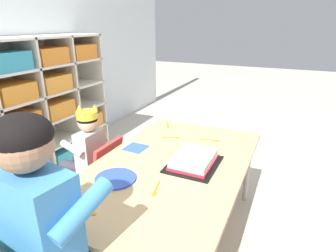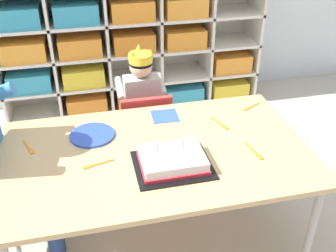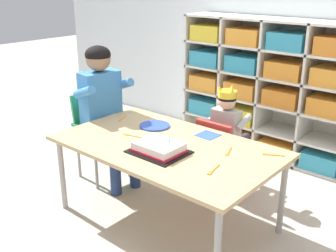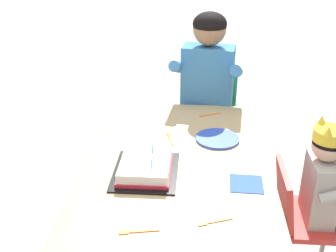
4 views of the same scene
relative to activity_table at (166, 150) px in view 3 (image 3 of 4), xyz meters
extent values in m
plane|color=#BCB2A3|center=(0.00, 0.00, -0.52)|extent=(16.00, 16.00, 0.00)
cube|color=silver|center=(0.00, 1.71, 0.79)|extent=(6.15, 0.10, 2.61)
cube|color=silver|center=(0.11, 1.64, 0.10)|extent=(2.02, 0.01, 1.23)
cube|color=silver|center=(-0.88, 1.47, 0.10)|extent=(0.02, 0.36, 1.23)
cube|color=silver|center=(-0.49, 1.47, 0.10)|extent=(0.02, 0.36, 1.23)
cube|color=silver|center=(-0.09, 1.47, 0.10)|extent=(0.02, 0.36, 1.23)
cube|color=silver|center=(0.31, 1.47, 0.10)|extent=(0.02, 0.36, 1.23)
cube|color=silver|center=(0.11, 1.47, -0.51)|extent=(2.02, 0.36, 0.02)
cube|color=silver|center=(0.11, 1.47, -0.26)|extent=(2.02, 0.36, 0.02)
cube|color=silver|center=(0.11, 1.47, -0.02)|extent=(2.02, 0.36, 0.02)
cube|color=silver|center=(0.11, 1.47, 0.22)|extent=(2.02, 0.36, 0.02)
cube|color=silver|center=(0.11, 1.47, 0.46)|extent=(2.02, 0.36, 0.02)
cube|color=silver|center=(0.11, 1.47, 0.70)|extent=(2.02, 0.36, 0.02)
cube|color=orange|center=(-0.29, 1.45, -0.42)|extent=(0.31, 0.29, 0.14)
cube|color=orange|center=(0.11, 1.45, -0.42)|extent=(0.31, 0.29, 0.14)
cube|color=teal|center=(0.51, 1.45, -0.42)|extent=(0.31, 0.29, 0.14)
cube|color=teal|center=(-0.69, 1.45, -0.18)|extent=(0.31, 0.29, 0.14)
cube|color=yellow|center=(-0.29, 1.45, -0.18)|extent=(0.31, 0.29, 0.14)
cube|color=orange|center=(-0.69, 1.45, 0.06)|extent=(0.31, 0.29, 0.14)
cube|color=orange|center=(-0.29, 1.45, 0.06)|extent=(0.31, 0.29, 0.14)
cube|color=orange|center=(0.11, 1.45, 0.06)|extent=(0.31, 0.29, 0.14)
cube|color=orange|center=(0.51, 1.45, 0.06)|extent=(0.31, 0.29, 0.14)
cube|color=teal|center=(-0.69, 1.45, 0.30)|extent=(0.31, 0.29, 0.14)
cube|color=teal|center=(-0.29, 1.45, 0.30)|extent=(0.31, 0.29, 0.14)
cube|color=orange|center=(0.11, 1.45, 0.30)|extent=(0.31, 0.29, 0.14)
cube|color=orange|center=(0.51, 1.45, 0.30)|extent=(0.31, 0.29, 0.14)
cube|color=yellow|center=(-0.69, 1.45, 0.54)|extent=(0.31, 0.29, 0.14)
cube|color=orange|center=(-0.29, 1.45, 0.54)|extent=(0.31, 0.29, 0.14)
cube|color=teal|center=(0.11, 1.45, 0.54)|extent=(0.31, 0.29, 0.14)
cube|color=tan|center=(0.00, 0.00, 0.03)|extent=(1.43, 0.84, 0.03)
cylinder|color=#9E9993|center=(-0.65, -0.36, -0.25)|extent=(0.04, 0.04, 0.53)
cylinder|color=#9E9993|center=(0.65, -0.36, -0.25)|extent=(0.04, 0.04, 0.53)
cylinder|color=#9E9993|center=(-0.65, 0.36, -0.25)|extent=(0.04, 0.04, 0.53)
cylinder|color=#9E9993|center=(0.65, 0.36, -0.25)|extent=(0.04, 0.04, 0.53)
cube|color=red|center=(0.04, 0.62, -0.17)|extent=(0.32, 0.29, 0.03)
cube|color=red|center=(0.04, 0.48, -0.05)|extent=(0.29, 0.06, 0.23)
cylinder|color=gray|center=(0.17, 0.73, -0.35)|extent=(0.02, 0.02, 0.33)
cylinder|color=gray|center=(-0.09, 0.73, -0.35)|extent=(0.02, 0.02, 0.33)
cylinder|color=gray|center=(0.17, 0.50, -0.35)|extent=(0.02, 0.02, 0.33)
cylinder|color=gray|center=(-0.09, 0.50, -0.35)|extent=(0.02, 0.02, 0.33)
cube|color=#B2ADA3|center=(0.04, 0.63, -0.02)|extent=(0.21, 0.11, 0.29)
sphere|color=#DBB293|center=(0.04, 0.63, 0.20)|extent=(0.13, 0.13, 0.13)
ellipsoid|color=black|center=(0.04, 0.63, 0.22)|extent=(0.14, 0.14, 0.10)
cylinder|color=yellow|center=(0.04, 0.63, 0.25)|extent=(0.14, 0.14, 0.05)
cone|color=yellow|center=(0.04, 0.68, 0.29)|extent=(0.04, 0.04, 0.04)
cone|color=yellow|center=(0.10, 0.60, 0.29)|extent=(0.04, 0.04, 0.04)
cone|color=yellow|center=(-0.01, 0.60, 0.29)|extent=(0.04, 0.04, 0.04)
cylinder|color=#33333D|center=(0.11, 0.73, -0.14)|extent=(0.07, 0.21, 0.07)
cylinder|color=#33333D|center=(-0.02, 0.73, -0.14)|extent=(0.07, 0.21, 0.07)
cylinder|color=#33333D|center=(0.11, 0.84, -0.34)|extent=(0.06, 0.06, 0.35)
cylinder|color=#33333D|center=(-0.02, 0.84, -0.34)|extent=(0.06, 0.06, 0.35)
cylinder|color=#B2ADA3|center=(0.17, 0.67, 0.05)|extent=(0.04, 0.17, 0.10)
cylinder|color=#B2ADA3|center=(-0.08, 0.67, 0.05)|extent=(0.04, 0.17, 0.10)
cube|color=#238451|center=(-0.80, 0.14, -0.06)|extent=(0.38, 0.41, 0.03)
cube|color=#238451|center=(-0.95, 0.17, 0.06)|extent=(0.10, 0.34, 0.22)
cylinder|color=gray|center=(-0.69, -0.03, -0.29)|extent=(0.02, 0.02, 0.45)
cylinder|color=gray|center=(-0.65, 0.28, -0.29)|extent=(0.02, 0.02, 0.45)
cylinder|color=gray|center=(-0.96, 0.01, -0.29)|extent=(0.02, 0.02, 0.45)
cylinder|color=gray|center=(-0.91, 0.32, -0.29)|extent=(0.02, 0.02, 0.45)
cube|color=#3D7FBC|center=(-0.80, 0.14, 0.16)|extent=(0.20, 0.32, 0.42)
sphere|color=#997051|center=(-0.80, 0.14, 0.47)|extent=(0.19, 0.19, 0.19)
ellipsoid|color=black|center=(-0.80, 0.14, 0.50)|extent=(0.19, 0.19, 0.14)
cylinder|color=navy|center=(-0.67, 0.03, -0.02)|extent=(0.31, 0.14, 0.10)
cylinder|color=navy|center=(-0.64, 0.21, -0.02)|extent=(0.31, 0.14, 0.10)
cylinder|color=navy|center=(-0.52, 0.01, -0.28)|extent=(0.08, 0.08, 0.47)
cylinder|color=navy|center=(-0.49, 0.19, -0.28)|extent=(0.08, 0.08, 0.47)
cylinder|color=#3D7FBC|center=(-0.77, -0.03, 0.25)|extent=(0.25, 0.10, 0.14)
cylinder|color=#3D7FBC|center=(-0.72, 0.30, 0.25)|extent=(0.25, 0.10, 0.14)
cube|color=black|center=(0.05, -0.13, 0.04)|extent=(0.34, 0.28, 0.01)
cube|color=white|center=(0.05, -0.13, 0.08)|extent=(0.27, 0.21, 0.06)
cube|color=red|center=(0.05, -0.13, 0.06)|extent=(0.28, 0.22, 0.02)
cylinder|color=#4CB2E5|center=(-0.01, -0.10, 0.12)|extent=(0.01, 0.01, 0.04)
cylinder|color=#4CB2E5|center=(0.11, -0.09, 0.12)|extent=(0.01, 0.01, 0.04)
cylinder|color=blue|center=(-0.28, 0.19, 0.05)|extent=(0.22, 0.22, 0.01)
cube|color=#3356B7|center=(0.11, 0.30, 0.04)|extent=(0.14, 0.14, 0.00)
cube|color=orange|center=(-0.25, -0.04, 0.04)|extent=(0.10, 0.03, 0.00)
cube|color=orange|center=(-0.32, -0.06, 0.04)|extent=(0.04, 0.03, 0.00)
cube|color=orange|center=(-0.58, 0.18, 0.04)|extent=(0.05, 0.09, 0.00)
cube|color=orange|center=(-0.56, 0.12, 0.04)|extent=(0.03, 0.04, 0.00)
cube|color=orange|center=(0.44, -0.09, 0.04)|extent=(0.03, 0.11, 0.00)
cube|color=orange|center=(0.45, -0.16, 0.04)|extent=(0.03, 0.04, 0.00)
cube|color=orange|center=(0.36, 0.18, 0.04)|extent=(0.04, 0.10, 0.00)
cube|color=orange|center=(0.38, 0.12, 0.04)|extent=(0.03, 0.04, 0.00)
cube|color=orange|center=(0.62, 0.30, 0.04)|extent=(0.09, 0.05, 0.00)
cube|color=orange|center=(0.56, 0.27, 0.04)|extent=(0.04, 0.03, 0.00)
camera|label=1|loc=(-1.34, -0.60, 0.82)|focal=30.03mm
camera|label=2|loc=(-0.28, -1.48, 1.11)|focal=42.55mm
camera|label=3|loc=(1.58, -1.82, 1.05)|focal=43.70mm
camera|label=4|loc=(1.63, 0.08, 1.04)|focal=45.95mm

